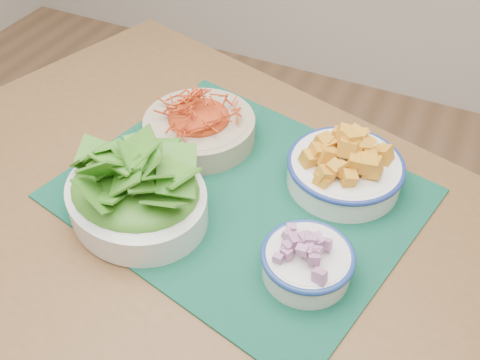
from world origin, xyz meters
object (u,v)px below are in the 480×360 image
(carrot_bowl, at_px, (199,122))
(squash_bowl, at_px, (346,163))
(onion_bowl, at_px, (308,258))
(placemat, at_px, (240,193))
(table, at_px, (207,252))
(lettuce_bowl, at_px, (135,188))

(carrot_bowl, height_order, squash_bowl, squash_bowl)
(onion_bowl, bearing_deg, carrot_bowl, 144.23)
(placemat, xyz_separation_m, onion_bowl, (0.17, -0.12, 0.04))
(carrot_bowl, xyz_separation_m, onion_bowl, (0.30, -0.22, -0.00))
(table, relative_size, squash_bowl, 6.41)
(table, height_order, squash_bowl, squash_bowl)
(squash_bowl, xyz_separation_m, onion_bowl, (0.01, -0.22, -0.01))
(carrot_bowl, distance_m, onion_bowl, 0.37)
(table, bearing_deg, onion_bowl, 5.12)
(table, xyz_separation_m, lettuce_bowl, (-0.10, -0.04, 0.16))
(placemat, height_order, squash_bowl, squash_bowl)
(placemat, xyz_separation_m, carrot_bowl, (-0.14, 0.10, 0.04))
(table, height_order, lettuce_bowl, lettuce_bowl)
(carrot_bowl, bearing_deg, onion_bowl, -35.77)
(squash_bowl, bearing_deg, carrot_bowl, -179.99)
(carrot_bowl, distance_m, squash_bowl, 0.29)
(squash_bowl, bearing_deg, lettuce_bowl, -142.79)
(squash_bowl, relative_size, lettuce_bowl, 0.71)
(placemat, bearing_deg, lettuce_bowl, -125.82)
(table, xyz_separation_m, carrot_bowl, (-0.10, 0.18, 0.14))
(placemat, xyz_separation_m, squash_bowl, (0.16, 0.10, 0.05))
(placemat, bearing_deg, table, -99.99)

